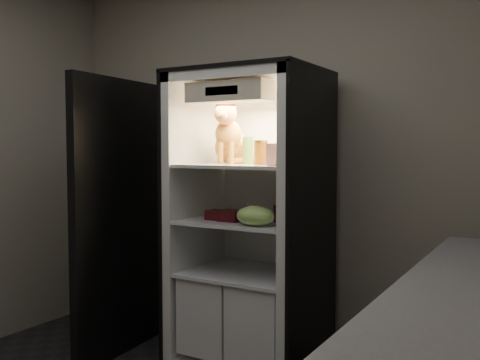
% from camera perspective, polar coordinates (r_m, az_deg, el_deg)
% --- Properties ---
extents(room_shell, '(3.60, 3.60, 3.60)m').
position_cam_1_polar(room_shell, '(2.31, -15.94, 8.99)').
color(room_shell, white).
rests_on(room_shell, floor).
extents(refrigerator, '(0.90, 0.72, 1.88)m').
position_cam_1_polar(refrigerator, '(3.45, 1.27, -6.56)').
color(refrigerator, white).
rests_on(refrigerator, floor).
extents(fridge_door, '(0.13, 0.87, 1.85)m').
position_cam_1_polar(fridge_door, '(3.67, -12.90, -4.11)').
color(fridge_door, black).
rests_on(fridge_door, floor).
extents(tabby_cat, '(0.39, 0.42, 0.42)m').
position_cam_1_polar(tabby_cat, '(3.49, -1.04, 4.36)').
color(tabby_cat, orange).
rests_on(tabby_cat, refrigerator).
extents(parmesan_shaker, '(0.07, 0.07, 0.17)m').
position_cam_1_polar(parmesan_shaker, '(3.41, 0.85, 3.19)').
color(parmesan_shaker, '#24842D').
rests_on(parmesan_shaker, refrigerator).
extents(mayo_tub, '(0.09, 0.09, 0.12)m').
position_cam_1_polar(mayo_tub, '(3.42, 2.95, 2.76)').
color(mayo_tub, white).
rests_on(mayo_tub, refrigerator).
extents(salsa_jar, '(0.08, 0.08, 0.15)m').
position_cam_1_polar(salsa_jar, '(3.25, 2.22, 2.96)').
color(salsa_jar, maroon).
rests_on(salsa_jar, refrigerator).
extents(pepper_jar, '(0.12, 0.12, 0.21)m').
position_cam_1_polar(pepper_jar, '(3.29, 5.48, 3.48)').
color(pepper_jar, '#992D14').
rests_on(pepper_jar, refrigerator).
extents(cream_carton, '(0.07, 0.07, 0.13)m').
position_cam_1_polar(cream_carton, '(3.07, 3.73, 2.73)').
color(cream_carton, silver).
rests_on(cream_carton, refrigerator).
extents(soda_can_a, '(0.07, 0.07, 0.12)m').
position_cam_1_polar(soda_can_a, '(3.32, 4.52, -3.33)').
color(soda_can_a, black).
rests_on(soda_can_a, refrigerator).
extents(soda_can_b, '(0.06, 0.06, 0.11)m').
position_cam_1_polar(soda_can_b, '(3.23, 4.38, -3.58)').
color(soda_can_b, black).
rests_on(soda_can_b, refrigerator).
extents(soda_can_c, '(0.06, 0.06, 0.11)m').
position_cam_1_polar(soda_can_c, '(3.25, 4.13, -3.57)').
color(soda_can_c, black).
rests_on(soda_can_c, refrigerator).
extents(condiment_jar, '(0.07, 0.07, 0.10)m').
position_cam_1_polar(condiment_jar, '(3.38, 1.23, -3.41)').
color(condiment_jar, '#4E3416').
rests_on(condiment_jar, refrigerator).
extents(grape_bag, '(0.23, 0.17, 0.12)m').
position_cam_1_polar(grape_bag, '(3.10, 1.64, -3.84)').
color(grape_bag, '#9DCF60').
rests_on(grape_bag, refrigerator).
extents(berry_box_left, '(0.12, 0.12, 0.06)m').
position_cam_1_polar(berry_box_left, '(3.38, -2.43, -3.74)').
color(berry_box_left, '#520D15').
rests_on(berry_box_left, refrigerator).
extents(berry_box_right, '(0.13, 0.13, 0.07)m').
position_cam_1_polar(berry_box_right, '(3.31, -0.96, -3.83)').
color(berry_box_right, '#520D15').
rests_on(berry_box_right, refrigerator).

